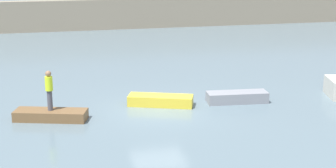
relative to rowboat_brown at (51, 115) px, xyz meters
The scene contains 6 objects.
ground_plane 4.82m from the rowboat_brown, ahead, with size 120.00×120.00×0.00m, color slate.
embankment_wall 26.08m from the rowboat_brown, 79.37° to the left, with size 80.00×1.20×2.77m, color gray.
rowboat_brown is the anchor object (origin of this frame).
rowboat_yellow 5.14m from the rowboat_brown, 10.38° to the left, with size 3.02×0.92×0.49m, color gold.
rowboat_grey 8.75m from the rowboat_brown, ahead, with size 2.90×0.91×0.51m, color gray.
person_hiviz_shirt 1.19m from the rowboat_brown, 90.00° to the right, with size 0.32×0.32×1.74m.
Camera 1 is at (-4.78, -21.24, 7.00)m, focal length 53.50 mm.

